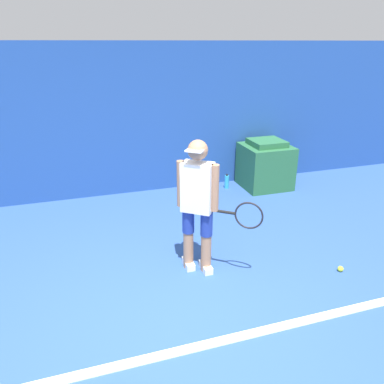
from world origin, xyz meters
name	(u,v)px	position (x,y,z in m)	size (l,w,h in m)	color
ground_plane	(188,336)	(0.00, 0.00, 0.00)	(24.00, 24.00, 0.00)	#2D5193
back_wall	(122,122)	(0.00, 3.75, 1.27)	(24.00, 0.10, 2.54)	#234C99
court_baseline	(193,348)	(0.00, -0.16, 0.01)	(21.60, 0.10, 0.01)	white
tennis_player	(199,202)	(0.44, 1.02, 0.87)	(0.79, 0.65, 1.57)	#A37556
tennis_ball	(341,269)	(2.03, 0.46, 0.03)	(0.07, 0.07, 0.07)	#D1E533
covered_chair	(265,165)	(2.49, 3.25, 0.42)	(0.84, 0.80, 0.89)	#28663D
water_bottle	(227,182)	(1.79, 3.38, 0.13)	(0.08, 0.08, 0.27)	#33ADD6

